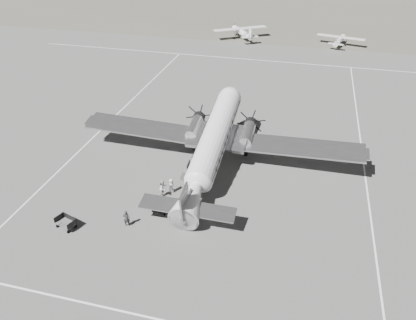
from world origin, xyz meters
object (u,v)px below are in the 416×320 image
object	(u,v)px
baggage_cart_near	(160,207)
light_plane_right	(340,41)
dc3_airliner	(213,144)
ramp_agent	(163,188)
passenger	(171,186)
light_plane_left	(241,33)
ground_crew	(127,218)
baggage_cart_far	(66,223)

from	to	relation	value
baggage_cart_near	light_plane_right	bearing A→B (deg)	83.67
dc3_airliner	ramp_agent	size ratio (longest dim) A/B	16.49
passenger	ramp_agent	bearing A→B (deg)	148.78
light_plane_left	baggage_cart_near	size ratio (longest dim) A/B	7.28
light_plane_left	passenger	bearing A→B (deg)	-119.78
light_plane_left	ground_crew	xyz separation A→B (m)	(1.07, -58.65, -0.40)
light_plane_left	ground_crew	distance (m)	58.66
dc3_airliner	ground_crew	bearing A→B (deg)	-115.04
baggage_cart_far	ramp_agent	xyz separation A→B (m)	(6.36, 6.07, 0.41)
baggage_cart_near	ramp_agent	size ratio (longest dim) A/B	0.86
light_plane_left	ground_crew	bearing A→B (deg)	-122.11
dc3_airliner	ramp_agent	world-z (taller)	dc3_airliner
baggage_cart_near	baggage_cart_far	size ratio (longest dim) A/B	0.90
light_plane_left	light_plane_right	bearing A→B (deg)	-33.31
light_plane_right	ground_crew	distance (m)	61.35
baggage_cart_far	ramp_agent	world-z (taller)	ramp_agent
baggage_cart_near	passenger	world-z (taller)	passenger
dc3_airliner	baggage_cart_far	distance (m)	15.39
light_plane_left	passenger	xyz separation A→B (m)	(3.14, -53.25, -0.45)
dc3_airliner	baggage_cart_near	distance (m)	8.66
light_plane_right	passenger	distance (m)	55.58
baggage_cart_far	passenger	world-z (taller)	passenger
dc3_airliner	light_plane_left	size ratio (longest dim) A/B	2.63
light_plane_right	passenger	xyz separation A→B (m)	(-16.10, -53.20, -0.22)
baggage_cart_far	passenger	size ratio (longest dim) A/B	1.19
ground_crew	light_plane_right	bearing A→B (deg)	-124.97
ground_crew	passenger	bearing A→B (deg)	-128.73
dc3_airliner	baggage_cart_far	xyz separation A→B (m)	(-9.62, -11.78, -2.34)
ground_crew	baggage_cart_far	bearing A→B (deg)	-0.52
baggage_cart_near	dc3_airliner	bearing A→B (deg)	80.12
light_plane_right	baggage_cart_near	xyz separation A→B (m)	(-16.11, -56.14, -0.51)
light_plane_left	passenger	world-z (taller)	light_plane_left
light_plane_left	dc3_airliner	bearing A→B (deg)	-116.18
passenger	baggage_cart_far	bearing A→B (deg)	134.98
dc3_airliner	passenger	world-z (taller)	dc3_airliner
light_plane_right	ramp_agent	bearing A→B (deg)	-93.31
baggage_cart_near	light_plane_left	bearing A→B (deg)	102.86
ramp_agent	baggage_cart_near	bearing A→B (deg)	-150.99
baggage_cart_near	ramp_agent	xyz separation A→B (m)	(-0.48, 2.14, 0.46)
dc3_airliner	baggage_cart_near	xyz separation A→B (m)	(-2.79, -7.84, -2.39)
light_plane_left	baggage_cart_far	distance (m)	60.25
dc3_airliner	ground_crew	world-z (taller)	dc3_airliner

